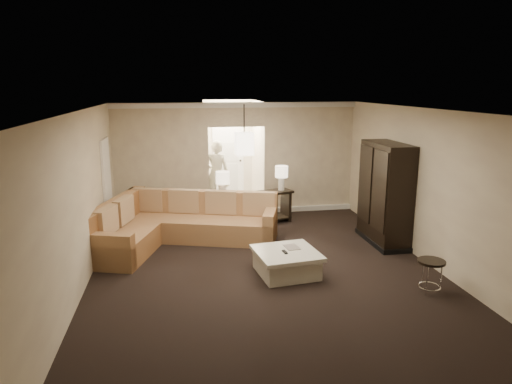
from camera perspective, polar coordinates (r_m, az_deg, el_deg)
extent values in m
plane|color=black|center=(7.98, 1.46, -10.41)|extent=(8.00, 8.00, 0.00)
cube|color=beige|center=(11.41, -2.41, 4.12)|extent=(6.00, 0.04, 2.80)
cube|color=beige|center=(3.92, 13.39, -14.47)|extent=(6.00, 0.04, 2.80)
cube|color=beige|center=(7.56, -21.39, -1.49)|extent=(0.04, 8.00, 2.80)
cube|color=beige|center=(8.63, 21.47, 0.24)|extent=(0.04, 8.00, 2.80)
cube|color=white|center=(7.33, 1.59, 10.08)|extent=(6.00, 8.00, 0.02)
cube|color=silver|center=(11.23, -2.44, 10.80)|extent=(6.00, 0.10, 0.12)
cube|color=silver|center=(11.65, -2.32, -2.44)|extent=(6.00, 0.10, 0.12)
cube|color=white|center=(10.32, -18.08, 0.52)|extent=(0.05, 0.90, 2.10)
cube|color=beige|center=(12.67, -2.93, -1.44)|extent=(1.40, 2.00, 0.01)
cube|color=beige|center=(12.33, -6.25, 4.73)|extent=(0.04, 2.00, 2.80)
cube|color=beige|center=(12.49, 0.19, 4.92)|extent=(0.04, 2.00, 2.80)
cube|color=beige|center=(13.37, -3.52, 5.45)|extent=(1.40, 0.04, 2.80)
cube|color=white|center=(13.40, -3.49, 3.95)|extent=(0.90, 0.05, 2.10)
cube|color=brown|center=(9.84, -7.18, -4.46)|extent=(3.44, 1.93, 0.46)
cube|color=brown|center=(9.08, -16.32, -6.42)|extent=(1.40, 1.76, 0.46)
cube|color=brown|center=(10.04, -6.74, -1.22)|extent=(3.22, 1.24, 0.51)
cube|color=brown|center=(9.57, -17.18, -2.46)|extent=(1.04, 2.59, 0.51)
cube|color=brown|center=(9.54, 1.79, -4.24)|extent=(0.51, 1.01, 0.68)
cube|color=brown|center=(8.49, -18.16, -7.16)|extent=(1.01, 0.51, 0.68)
cube|color=#95774F|center=(10.35, -13.31, -0.93)|extent=(0.70, 0.37, 0.51)
cube|color=#95774F|center=(10.09, -8.94, -1.09)|extent=(0.70, 0.37, 0.51)
cube|color=#95774F|center=(9.89, -4.35, -1.26)|extent=(0.70, 0.37, 0.51)
cube|color=#95774F|center=(9.75, 0.39, -1.42)|extent=(0.70, 0.37, 0.51)
cube|color=#95774F|center=(9.60, -16.21, -2.20)|extent=(0.36, 0.68, 0.51)
cube|color=#95774F|center=(8.93, -18.17, -3.48)|extent=(0.36, 0.68, 0.51)
cube|color=beige|center=(8.01, 3.82, -9.00)|extent=(1.05, 1.05, 0.35)
cube|color=beige|center=(7.93, 3.84, -7.61)|extent=(1.16, 1.16, 0.06)
cube|color=black|center=(7.85, 3.63, -7.49)|extent=(0.07, 0.17, 0.02)
cube|color=beige|center=(8.11, 4.49, -6.87)|extent=(0.27, 0.34, 0.01)
cube|color=black|center=(10.53, -0.36, -0.33)|extent=(2.01, 1.05, 0.05)
cube|color=black|center=(10.25, -4.79, -2.93)|extent=(0.20, 0.41, 0.72)
cube|color=black|center=(11.05, 3.75, -1.72)|extent=(0.20, 0.41, 0.72)
cube|color=black|center=(10.69, -0.35, -3.60)|extent=(1.91, 0.98, 0.04)
cube|color=black|center=(9.67, 15.86, -0.21)|extent=(0.57, 1.39, 2.08)
cube|color=black|center=(9.20, 15.16, 0.13)|extent=(0.03, 0.61, 1.59)
cube|color=black|center=(9.82, 13.49, 1.03)|extent=(0.03, 0.61, 1.59)
cube|color=black|center=(9.94, 15.50, -5.78)|extent=(0.61, 1.45, 0.10)
cylinder|color=black|center=(7.70, 21.10, -8.12)|extent=(0.43, 0.43, 0.04)
torus|color=silver|center=(7.86, 20.84, -10.96)|extent=(0.35, 0.35, 0.02)
cylinder|color=silver|center=(7.84, 22.12, -9.89)|extent=(0.02, 0.02, 0.50)
cylinder|color=silver|center=(7.91, 20.11, -9.52)|extent=(0.02, 0.02, 0.50)
cylinder|color=silver|center=(7.65, 20.58, -10.34)|extent=(0.02, 0.02, 0.50)
cylinder|color=silver|center=(10.16, -4.16, 0.20)|extent=(0.14, 0.14, 0.31)
cylinder|color=#FFE6BF|center=(10.10, -4.19, 1.81)|extent=(0.30, 0.30, 0.27)
cylinder|color=silver|center=(10.86, 3.20, 1.05)|extent=(0.14, 0.14, 0.31)
cylinder|color=#FFE6BF|center=(10.80, 3.22, 2.56)|extent=(0.30, 0.30, 0.27)
cylinder|color=black|center=(10.00, -1.50, 9.19)|extent=(0.02, 0.02, 0.60)
cube|color=beige|center=(10.06, -1.48, 6.07)|extent=(0.38, 0.38, 0.48)
imported|color=beige|center=(12.14, -4.94, 2.70)|extent=(0.77, 0.57, 1.99)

